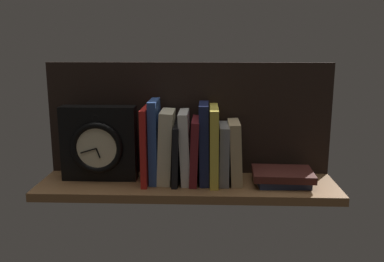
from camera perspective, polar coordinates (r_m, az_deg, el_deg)
ground_plane at (r=126.57cm, az=-0.66°, el=-7.64°), size 89.71×22.53×2.50cm
back_panel at (r=131.90cm, az=-0.45°, el=1.73°), size 89.71×1.20×35.48cm
book_red_requiem at (r=125.65cm, az=-6.25°, el=-1.83°), size 1.76×16.48×22.81cm
book_blue_modern at (r=125.08cm, az=-5.17°, el=-1.38°), size 2.64×12.16×24.90cm
book_cream_twain at (r=125.06cm, az=-3.55°, el=-2.11°), size 4.92×12.25×21.84cm
book_black_skeptic at (r=125.30cm, az=-2.10°, el=-3.01°), size 2.25×15.81×17.77cm
book_white_catcher at (r=124.65cm, az=-0.93°, el=-2.18°), size 3.82×13.07×21.62cm
book_maroon_dawkins at (r=124.81cm, az=0.38°, el=-2.69°), size 2.94×14.77×19.36cm
book_navy_bierce at (r=124.18cm, az=1.69°, el=-1.66°), size 3.17×12.85×23.99cm
book_yellow_seinlanguage at (r=124.32cm, az=3.04°, el=-1.90°), size 2.67×16.81×22.93cm
book_gray_chess at (r=125.08cm, az=4.39°, el=-3.09°), size 2.83×13.12×17.59cm
book_tan_shortstories at (r=125.14cm, az=5.93°, el=-2.89°), size 4.22×12.66×18.68cm
framed_clock at (r=129.04cm, az=-12.72°, el=-1.75°), size 22.79×6.94×22.79cm
book_stack_side at (r=127.11cm, az=12.37°, el=-6.19°), size 18.28×13.94×4.16cm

